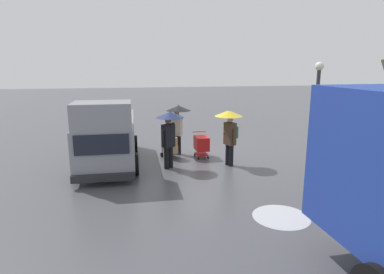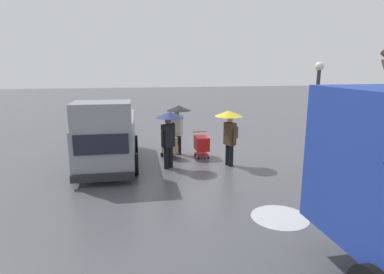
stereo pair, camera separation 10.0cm
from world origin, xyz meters
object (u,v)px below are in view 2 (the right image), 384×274
Objects in this scene: hand_dolly_boxes at (170,145)px; street_lamp at (316,108)px; pedestrian_pink_side at (169,126)px; shopping_cart_vendor at (202,144)px; pedestrian_black_side at (229,125)px; cargo_van_parked_right at (108,135)px; pedestrian_white_side at (178,118)px.

street_lamp is (-4.46, 3.21, 1.84)m from hand_dolly_boxes.
pedestrian_pink_side is 5.07m from street_lamp.
street_lamp reaches higher than pedestrian_pink_side.
shopping_cart_vendor is 4.77m from street_lamp.
pedestrian_black_side is at bearing 122.04° from shopping_cart_vendor.
shopping_cart_vendor is 0.47× the size of pedestrian_pink_side.
pedestrian_pink_side reaches higher than shopping_cart_vendor.
cargo_van_parked_right is at bearing -10.85° from pedestrian_black_side.
pedestrian_black_side is 0.56× the size of street_lamp.
pedestrian_pink_side is at bearing 72.48° from pedestrian_white_side.
pedestrian_pink_side reaches higher than hand_dolly_boxes.
street_lamp reaches higher than cargo_van_parked_right.
street_lamp is (-2.38, 1.82, 0.80)m from pedestrian_black_side.
cargo_van_parked_right is at bearing -19.52° from pedestrian_pink_side.
cargo_van_parked_right is 2.50× the size of pedestrian_white_side.
hand_dolly_boxes is at bearing -97.91° from pedestrian_pink_side.
pedestrian_pink_side is at bearing -22.17° from street_lamp.
shopping_cart_vendor is 1.30m from hand_dolly_boxes.
pedestrian_white_side is at bearing -159.22° from cargo_van_parked_right.
shopping_cart_vendor is 0.77× the size of hand_dolly_boxes.
cargo_van_parked_right reaches higher than hand_dolly_boxes.
cargo_van_parked_right is at bearing -21.31° from street_lamp.
street_lamp reaches higher than shopping_cart_vendor.
cargo_van_parked_right is 1.39× the size of street_lamp.
hand_dolly_boxes is (-2.43, -0.52, -0.65)m from cargo_van_parked_right.
pedestrian_white_side is 5.58m from street_lamp.
street_lamp is (-3.17, 3.08, 1.80)m from shopping_cart_vendor.
pedestrian_black_side is 1.00× the size of pedestrian_white_side.
street_lamp is (-6.88, 2.69, 1.19)m from cargo_van_parked_right.
pedestrian_pink_side is (0.18, 1.32, 1.05)m from hand_dolly_boxes.
pedestrian_black_side is (-2.08, 1.39, 1.04)m from hand_dolly_boxes.
hand_dolly_boxes is 1.70m from pedestrian_pink_side.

